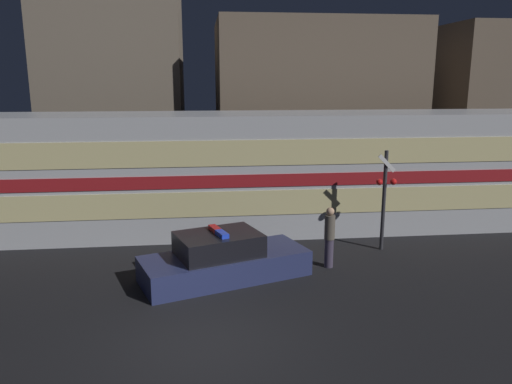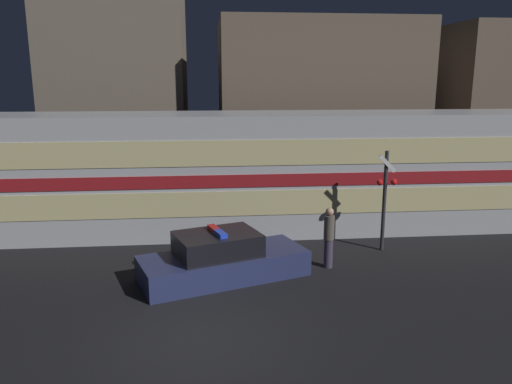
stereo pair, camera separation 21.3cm
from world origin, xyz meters
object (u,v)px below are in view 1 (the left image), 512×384
train (279,172)px  pedestrian (329,237)px  police_car (223,260)px  crossing_signal_near (385,195)px

train → pedestrian: train is taller
police_car → pedestrian: pedestrian is taller
crossing_signal_near → train: bearing=136.2°
police_car → pedestrian: (3.06, 0.50, 0.39)m
police_car → crossing_signal_near: (5.11, 1.77, 1.28)m
train → police_car: (-2.23, -4.54, -1.56)m
police_car → crossing_signal_near: 5.56m
train → crossing_signal_near: size_ratio=6.82×
police_car → crossing_signal_near: size_ratio=1.52×
police_car → crossing_signal_near: bearing=-0.2°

